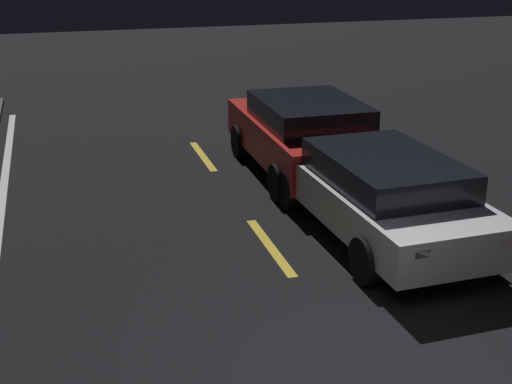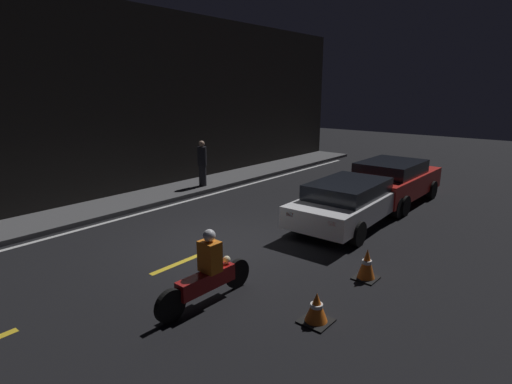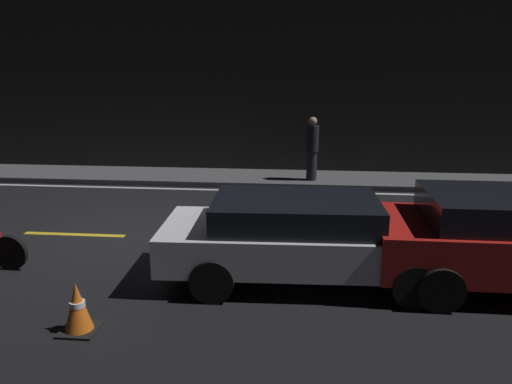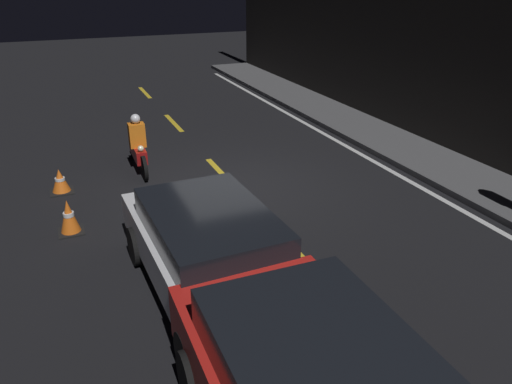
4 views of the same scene
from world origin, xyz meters
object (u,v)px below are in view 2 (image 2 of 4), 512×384
pedestrian (202,163)px  traffic_cone_mid (367,264)px  motorcycle (207,275)px  traffic_cone_near (316,308)px  taxi_red (392,180)px  sedan_white (350,201)px

pedestrian → traffic_cone_mid: bearing=-110.2°
traffic_cone_mid → pedestrian: pedestrian is taller
motorcycle → traffic_cone_near: size_ratio=4.11×
motorcycle → pedestrian: (5.60, 6.23, 0.46)m
motorcycle → traffic_cone_mid: bearing=-31.6°
taxi_red → motorcycle: 8.46m
sedan_white → pedestrian: pedestrian is taller
taxi_red → traffic_cone_near: taxi_red is taller
sedan_white → traffic_cone_mid: size_ratio=7.04×
pedestrian → motorcycle: bearing=-131.9°
sedan_white → taxi_red: size_ratio=1.08×
traffic_cone_mid → pedestrian: size_ratio=0.37×
motorcycle → pedestrian: size_ratio=1.25×
taxi_red → traffic_cone_mid: size_ratio=6.50×
sedan_white → pedestrian: 6.16m
taxi_red → motorcycle: taxi_red is taller
sedan_white → motorcycle: 5.45m
taxi_red → traffic_cone_near: bearing=-165.8°
traffic_cone_near → pedestrian: pedestrian is taller
sedan_white → traffic_cone_near: (-4.72, -1.87, -0.45)m
motorcycle → pedestrian: pedestrian is taller
traffic_cone_mid → traffic_cone_near: bearing=-178.4°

